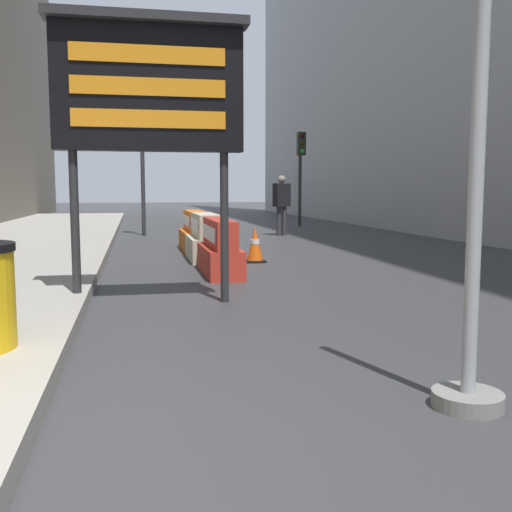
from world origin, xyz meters
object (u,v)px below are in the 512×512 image
at_px(jersey_barrier_cream, 205,240).
at_px(traffic_cone_near, 255,245).
at_px(jersey_barrier_orange_near, 195,233).
at_px(jersey_barrier_red_striped, 220,250).
at_px(traffic_light_far_side, 301,158).
at_px(pedestrian_worker, 282,200).
at_px(message_board, 149,88).
at_px(traffic_light_near_curb, 142,135).

xyz_separation_m(jersey_barrier_cream, traffic_cone_near, (0.87, -0.54, -0.07)).
bearing_deg(jersey_barrier_orange_near, jersey_barrier_cream, -90.00).
bearing_deg(jersey_barrier_red_striped, traffic_cone_near, 58.94).
distance_m(jersey_barrier_cream, traffic_light_far_side, 11.25).
xyz_separation_m(jersey_barrier_orange_near, traffic_cone_near, (0.87, -2.48, -0.06)).
distance_m(jersey_barrier_red_striped, jersey_barrier_cream, 1.98).
height_order(jersey_barrier_cream, pedestrian_worker, pedestrian_worker).
relative_size(traffic_cone_near, pedestrian_worker, 0.38).
bearing_deg(jersey_barrier_cream, jersey_barrier_orange_near, 90.00).
distance_m(jersey_barrier_orange_near, traffic_cone_near, 2.63).
xyz_separation_m(message_board, jersey_barrier_red_striped, (1.13, 2.37, -2.11)).
xyz_separation_m(message_board, pedestrian_worker, (4.04, 10.04, -1.46)).
distance_m(message_board, pedestrian_worker, 10.92).
relative_size(message_board, traffic_cone_near, 4.96).
distance_m(jersey_barrier_orange_near, pedestrian_worker, 4.79).
distance_m(jersey_barrier_red_striped, traffic_light_near_curb, 8.87).
distance_m(message_board, traffic_cone_near, 4.82).
bearing_deg(jersey_barrier_orange_near, jersey_barrier_red_striped, -90.00).
bearing_deg(pedestrian_worker, jersey_barrier_cream, 44.06).
distance_m(traffic_cone_near, traffic_light_near_curb, 7.71).
xyz_separation_m(message_board, traffic_light_near_curb, (0.06, 10.81, 0.42)).
bearing_deg(jersey_barrier_red_striped, jersey_barrier_orange_near, 90.00).
bearing_deg(jersey_barrier_red_striped, jersey_barrier_cream, 90.00).
bearing_deg(jersey_barrier_red_striped, traffic_light_far_side, 68.62).
relative_size(jersey_barrier_red_striped, traffic_light_far_side, 0.54).
height_order(message_board, jersey_barrier_red_striped, message_board).
bearing_deg(traffic_light_far_side, jersey_barrier_red_striped, -111.38).
distance_m(message_board, traffic_light_far_side, 15.49).
bearing_deg(jersey_barrier_cream, traffic_light_near_curb, 99.41).
bearing_deg(jersey_barrier_cream, traffic_light_far_side, 64.87).
distance_m(jersey_barrier_orange_near, traffic_light_far_side, 9.57).
relative_size(traffic_cone_near, traffic_light_far_side, 0.19).
height_order(jersey_barrier_cream, traffic_cone_near, jersey_barrier_cream).
bearing_deg(jersey_barrier_red_striped, message_board, -115.41).
relative_size(traffic_cone_near, traffic_light_near_curb, 0.17).
xyz_separation_m(jersey_barrier_red_striped, traffic_light_far_side, (4.69, 11.98, 2.11)).
distance_m(jersey_barrier_red_striped, jersey_barrier_orange_near, 3.92).
height_order(jersey_barrier_orange_near, traffic_light_near_curb, traffic_light_near_curb).
relative_size(jersey_barrier_cream, jersey_barrier_orange_near, 0.86).
relative_size(jersey_barrier_red_striped, jersey_barrier_cream, 1.14).
bearing_deg(traffic_light_near_curb, jersey_barrier_red_striped, -82.77).
xyz_separation_m(jersey_barrier_cream, traffic_light_near_curb, (-1.07, 6.45, 2.52)).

